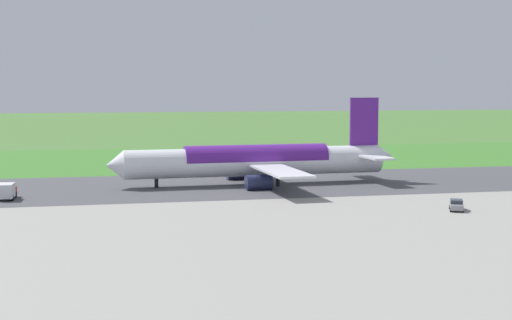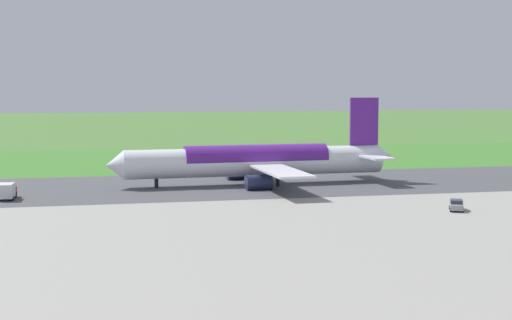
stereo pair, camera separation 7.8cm
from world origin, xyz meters
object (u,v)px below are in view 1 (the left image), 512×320
at_px(service_truck_fuel, 7,191).
at_px(no_stopping_sign, 201,155).
at_px(traffic_cone_orange, 173,159).
at_px(service_car_followme, 456,205).
at_px(airliner_main, 258,161).

height_order(service_truck_fuel, no_stopping_sign, no_stopping_sign).
distance_m(service_truck_fuel, no_stopping_sign, 65.45).
xyz_separation_m(service_truck_fuel, no_stopping_sign, (-38.61, -52.84, 0.18)).
height_order(service_truck_fuel, traffic_cone_orange, service_truck_fuel).
bearing_deg(service_car_followme, airliner_main, -58.29).
xyz_separation_m(service_car_followme, no_stopping_sign, (25.88, -77.89, 0.74)).
relative_size(service_truck_fuel, no_stopping_sign, 2.21).
xyz_separation_m(airliner_main, traffic_cone_orange, (10.34, -48.63, -4.08)).
height_order(service_car_followme, service_truck_fuel, service_truck_fuel).
height_order(service_car_followme, traffic_cone_orange, service_car_followme).
xyz_separation_m(service_truck_fuel, traffic_cone_orange, (-32.59, -58.47, -1.13)).
bearing_deg(traffic_cone_orange, airliner_main, 102.00).
bearing_deg(service_truck_fuel, traffic_cone_orange, -119.14).
bearing_deg(traffic_cone_orange, service_car_followme, 110.90).
xyz_separation_m(airliner_main, service_truck_fuel, (42.93, 9.84, -2.95)).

